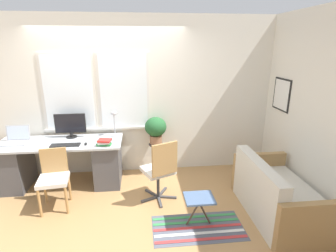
% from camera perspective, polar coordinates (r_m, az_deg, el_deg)
% --- Properties ---
extents(ground_plane, '(14.00, 14.00, 0.00)m').
position_cam_1_polar(ground_plane, '(4.32, -12.16, -14.00)').
color(ground_plane, tan).
extents(wall_back_with_window, '(9.00, 0.12, 2.70)m').
position_cam_1_polar(wall_back_with_window, '(4.59, -12.42, 6.00)').
color(wall_back_with_window, white).
rests_on(wall_back_with_window, ground_plane).
extents(wall_right_with_picture, '(0.08, 9.00, 2.70)m').
position_cam_1_polar(wall_right_with_picture, '(4.44, 25.60, 4.31)').
color(wall_right_with_picture, white).
rests_on(wall_right_with_picture, ground_plane).
extents(desk, '(1.94, 0.72, 0.75)m').
position_cam_1_polar(desk, '(4.61, -22.05, -7.30)').
color(desk, '#B2B7BC').
rests_on(desk, ground_plane).
extents(laptop, '(0.35, 0.27, 0.26)m').
position_cam_1_polar(laptop, '(4.74, -30.09, -2.52)').
color(laptop, '#B7B7BC').
rests_on(laptop, desk).
extents(monitor, '(0.49, 0.17, 0.40)m').
position_cam_1_polar(monitor, '(4.58, -20.48, 0.20)').
color(monitor, black).
rests_on(monitor, desk).
extents(keyboard, '(0.44, 0.14, 0.02)m').
position_cam_1_polar(keyboard, '(4.30, -21.45, -3.89)').
color(keyboard, black).
rests_on(keyboard, desk).
extents(mouse, '(0.04, 0.07, 0.04)m').
position_cam_1_polar(mouse, '(4.22, -17.46, -3.71)').
color(mouse, black).
rests_on(mouse, desk).
extents(desk_lamp, '(0.15, 0.15, 0.43)m').
position_cam_1_polar(desk_lamp, '(4.44, -11.63, 1.35)').
color(desk_lamp, '#ADADB2').
rests_on(desk_lamp, desk).
extents(book_stack, '(0.24, 0.20, 0.10)m').
position_cam_1_polar(book_stack, '(4.12, -13.74, -3.43)').
color(book_stack, green).
rests_on(book_stack, desk).
extents(desk_chair_wooden, '(0.43, 0.45, 0.83)m').
position_cam_1_polar(desk_chair_wooden, '(4.03, -23.61, -10.07)').
color(desk_chair_wooden, '#B2844C').
rests_on(desk_chair_wooden, ground_plane).
extents(office_chair_swivel, '(0.55, 0.55, 0.95)m').
position_cam_1_polar(office_chair_swivel, '(3.82, -1.71, -9.42)').
color(office_chair_swivel, '#47474C').
rests_on(office_chair_swivel, ground_plane).
extents(couch_loveseat, '(0.82, 1.43, 0.78)m').
position_cam_1_polar(couch_loveseat, '(3.92, 22.59, -14.01)').
color(couch_loveseat, silver).
rests_on(couch_loveseat, ground_plane).
extents(plant_stand, '(0.24, 0.24, 0.57)m').
position_cam_1_polar(plant_stand, '(4.60, -2.64, -4.71)').
color(plant_stand, '#333338').
rests_on(plant_stand, ground_plane).
extents(potted_plant, '(0.37, 0.37, 0.48)m').
position_cam_1_polar(potted_plant, '(4.48, -2.70, -0.54)').
color(potted_plant, '#9E6B4C').
rests_on(potted_plant, plant_stand).
extents(floor_rug_striped, '(1.15, 0.59, 0.01)m').
position_cam_1_polar(floor_rug_striped, '(3.57, 6.53, -21.11)').
color(floor_rug_striped, '#565B6B').
rests_on(floor_rug_striped, ground_plane).
extents(folding_stool, '(0.37, 0.31, 0.40)m').
position_cam_1_polar(folding_stool, '(3.43, 6.81, -15.73)').
color(folding_stool, slate).
rests_on(folding_stool, ground_plane).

